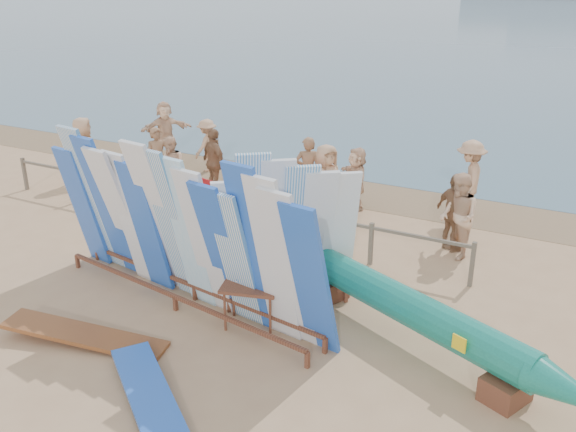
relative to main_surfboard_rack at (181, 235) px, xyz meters
The scene contains 24 objects.
ground 2.16m from the main_surfboard_rack, behind, with size 160.00×160.00×0.00m, color tan.
wet_sand_strip 7.60m from the main_surfboard_rack, 103.05° to the left, with size 40.00×2.60×0.01m, color #866A4B.
fence 3.59m from the main_surfboard_rack, 118.69° to the left, with size 12.08×0.08×0.90m.
main_surfboard_rack is the anchor object (origin of this frame).
side_surfboard_rack 1.79m from the main_surfboard_rack, 32.90° to the left, with size 2.36×2.01×2.87m.
outrigger_canoe 3.93m from the main_surfboard_rack, 10.05° to the left, with size 6.35×3.25×0.95m.
vendor_table 1.68m from the main_surfboard_rack, ahead, with size 1.06×0.88×1.23m.
flat_board_c 2.29m from the main_surfboard_rack, 111.56° to the right, with size 0.56×2.70×0.07m, color brown.
flat_board_d 3.14m from the main_surfboard_rack, 61.80° to the right, with size 0.56×2.70×0.07m, color blue.
beach_chair_left 4.46m from the main_surfboard_rack, 121.62° to the left, with size 0.66×0.68×0.88m.
beach_chair_right 3.92m from the main_surfboard_rack, 83.16° to the left, with size 0.60×0.62×0.78m.
stroller 4.21m from the main_surfboard_rack, 85.85° to the left, with size 0.77×0.95×1.14m.
beachgoer_1 6.43m from the main_surfboard_rack, 132.80° to the left, with size 0.64×0.35×1.76m, color #8C6042.
beachgoer_5 6.04m from the main_surfboard_rack, 82.12° to the left, with size 1.47×0.47×1.58m, color beige.
beachgoer_11 9.94m from the main_surfboard_rack, 130.23° to the left, with size 1.65×0.53×1.78m, color beige.
beachgoer_6 4.86m from the main_surfboard_rack, 83.91° to the left, with size 0.92×0.44×1.88m, color tan.
beachgoer_10 5.82m from the main_surfboard_rack, 51.89° to the left, with size 0.99×0.43×1.69m, color #8C6042.
beachgoer_3 8.12m from the main_surfboard_rack, 121.98° to the left, with size 1.01×0.42×1.57m, color tan.
beachgoer_2 5.96m from the main_surfboard_rack, 129.87° to the left, with size 0.78×0.38×1.61m, color beige.
beachgoer_9 7.52m from the main_surfboard_rack, 63.03° to the left, with size 1.22×0.51×1.89m, color tan.
beachgoer_8 5.70m from the main_surfboard_rack, 48.93° to the left, with size 0.87×0.42×1.79m, color beige.
beachgoer_4 5.96m from the main_surfboard_rack, 119.03° to the left, with size 1.05×0.45×1.79m, color #8C6042.
beachgoer_7 5.63m from the main_surfboard_rack, 93.48° to the left, with size 0.65×0.36×1.79m, color #8C6042.
beachgoer_0 7.97m from the main_surfboard_rack, 146.91° to the left, with size 0.91×0.44×1.87m, color tan.
Camera 1 is at (7.76, -7.63, 5.42)m, focal length 38.00 mm.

